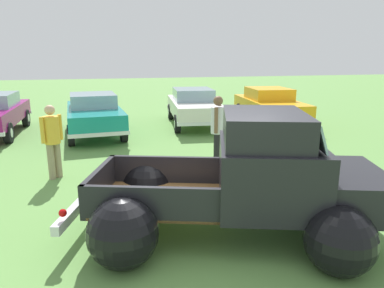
# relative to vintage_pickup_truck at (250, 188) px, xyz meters

# --- Properties ---
(ground_plane) EXTENTS (80.00, 80.00, 0.00)m
(ground_plane) POSITION_rel_vintage_pickup_truck_xyz_m (-0.37, 0.12, -0.76)
(ground_plane) COLOR #609347
(vintage_pickup_truck) EXTENTS (4.99, 3.80, 1.96)m
(vintage_pickup_truck) POSITION_rel_vintage_pickup_truck_xyz_m (0.00, 0.00, 0.00)
(vintage_pickup_truck) COLOR black
(vintage_pickup_truck) RESTS_ON ground
(show_car_1) EXTENTS (2.07, 4.37, 1.43)m
(show_car_1) POSITION_rel_vintage_pickup_truck_xyz_m (-2.33, 8.02, 0.02)
(show_car_1) COLOR black
(show_car_1) RESTS_ON ground
(show_car_2) EXTENTS (2.28, 4.66, 1.43)m
(show_car_2) POSITION_rel_vintage_pickup_truck_xyz_m (1.50, 8.98, 0.02)
(show_car_2) COLOR black
(show_car_2) RESTS_ON ground
(show_car_3) EXTENTS (2.28, 4.51, 1.43)m
(show_car_3) POSITION_rel_vintage_pickup_truck_xyz_m (4.58, 8.46, 0.02)
(show_car_3) COLOR black
(show_car_3) RESTS_ON ground
(spectator_0) EXTENTS (0.48, 0.48, 1.67)m
(spectator_0) POSITION_rel_vintage_pickup_truck_xyz_m (-3.19, 3.54, 0.19)
(spectator_0) COLOR gray
(spectator_0) RESTS_ON ground
(spectator_1) EXTENTS (0.46, 0.51, 1.77)m
(spectator_1) POSITION_rel_vintage_pickup_truck_xyz_m (0.62, 3.39, 0.26)
(spectator_1) COLOR black
(spectator_1) RESTS_ON ground
(lane_cone_0) EXTENTS (0.36, 0.36, 0.63)m
(lane_cone_0) POSITION_rel_vintage_pickup_truck_xyz_m (2.66, 1.42, -0.45)
(lane_cone_0) COLOR black
(lane_cone_0) RESTS_ON ground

